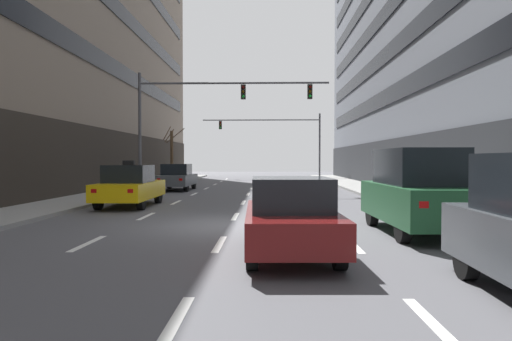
% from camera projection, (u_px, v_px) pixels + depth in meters
% --- Properties ---
extents(ground_plane, '(120.00, 120.00, 0.00)m').
position_uv_depth(ground_plane, '(230.00, 225.00, 13.30)').
color(ground_plane, '#515156').
extents(sidewalk_right, '(2.82, 80.00, 0.14)m').
position_uv_depth(sidewalk_right, '(488.00, 224.00, 13.11)').
color(sidewalk_right, gray).
rests_on(sidewalk_right, ground).
extents(lane_stripe_l1_s3, '(0.16, 2.00, 0.01)m').
position_uv_depth(lane_stripe_l1_s3, '(88.00, 243.00, 10.38)').
color(lane_stripe_l1_s3, silver).
rests_on(lane_stripe_l1_s3, ground).
extents(lane_stripe_l1_s4, '(0.16, 2.00, 0.01)m').
position_uv_depth(lane_stripe_l1_s4, '(146.00, 216.00, 15.37)').
color(lane_stripe_l1_s4, silver).
rests_on(lane_stripe_l1_s4, ground).
extents(lane_stripe_l1_s5, '(0.16, 2.00, 0.01)m').
position_uv_depth(lane_stripe_l1_s5, '(176.00, 202.00, 20.37)').
color(lane_stripe_l1_s5, silver).
rests_on(lane_stripe_l1_s5, ground).
extents(lane_stripe_l1_s6, '(0.16, 2.00, 0.01)m').
position_uv_depth(lane_stripe_l1_s6, '(194.00, 194.00, 25.37)').
color(lane_stripe_l1_s6, silver).
rests_on(lane_stripe_l1_s6, ground).
extents(lane_stripe_l1_s7, '(0.16, 2.00, 0.01)m').
position_uv_depth(lane_stripe_l1_s7, '(206.00, 188.00, 30.36)').
color(lane_stripe_l1_s7, silver).
rests_on(lane_stripe_l1_s7, ground).
extents(lane_stripe_l1_s8, '(0.16, 2.00, 0.01)m').
position_uv_depth(lane_stripe_l1_s8, '(215.00, 184.00, 35.36)').
color(lane_stripe_l1_s8, silver).
rests_on(lane_stripe_l1_s8, ground).
extents(lane_stripe_l1_s9, '(0.16, 2.00, 0.01)m').
position_uv_depth(lane_stripe_l1_s9, '(221.00, 181.00, 40.36)').
color(lane_stripe_l1_s9, silver).
rests_on(lane_stripe_l1_s9, ground).
extents(lane_stripe_l1_s10, '(0.16, 2.00, 0.01)m').
position_uv_depth(lane_stripe_l1_s10, '(227.00, 179.00, 45.36)').
color(lane_stripe_l1_s10, silver).
rests_on(lane_stripe_l1_s10, ground).
extents(lane_stripe_l2_s2, '(0.16, 2.00, 0.01)m').
position_uv_depth(lane_stripe_l2_s2, '(174.00, 323.00, 5.30)').
color(lane_stripe_l2_s2, silver).
rests_on(lane_stripe_l2_s2, ground).
extents(lane_stripe_l2_s3, '(0.16, 2.00, 0.01)m').
position_uv_depth(lane_stripe_l2_s3, '(220.00, 244.00, 10.30)').
color(lane_stripe_l2_s3, silver).
rests_on(lane_stripe_l2_s3, ground).
extents(lane_stripe_l2_s4, '(0.16, 2.00, 0.01)m').
position_uv_depth(lane_stripe_l2_s4, '(235.00, 216.00, 15.30)').
color(lane_stripe_l2_s4, silver).
rests_on(lane_stripe_l2_s4, ground).
extents(lane_stripe_l2_s5, '(0.16, 2.00, 0.01)m').
position_uv_depth(lane_stripe_l2_s5, '(243.00, 202.00, 20.29)').
color(lane_stripe_l2_s5, silver).
rests_on(lane_stripe_l2_s5, ground).
extents(lane_stripe_l2_s6, '(0.16, 2.00, 0.01)m').
position_uv_depth(lane_stripe_l2_s6, '(248.00, 194.00, 25.29)').
color(lane_stripe_l2_s6, silver).
rests_on(lane_stripe_l2_s6, ground).
extents(lane_stripe_l2_s7, '(0.16, 2.00, 0.01)m').
position_uv_depth(lane_stripe_l2_s7, '(251.00, 188.00, 30.29)').
color(lane_stripe_l2_s7, silver).
rests_on(lane_stripe_l2_s7, ground).
extents(lane_stripe_l2_s8, '(0.16, 2.00, 0.01)m').
position_uv_depth(lane_stripe_l2_s8, '(254.00, 184.00, 35.28)').
color(lane_stripe_l2_s8, silver).
rests_on(lane_stripe_l2_s8, ground).
extents(lane_stripe_l2_s9, '(0.16, 2.00, 0.01)m').
position_uv_depth(lane_stripe_l2_s9, '(255.00, 181.00, 40.28)').
color(lane_stripe_l2_s9, silver).
rests_on(lane_stripe_l2_s9, ground).
extents(lane_stripe_l2_s10, '(0.16, 2.00, 0.01)m').
position_uv_depth(lane_stripe_l2_s10, '(257.00, 179.00, 45.28)').
color(lane_stripe_l2_s10, silver).
rests_on(lane_stripe_l2_s10, ground).
extents(lane_stripe_l3_s2, '(0.16, 2.00, 0.01)m').
position_uv_depth(lane_stripe_l3_s2, '(435.00, 325.00, 5.23)').
color(lane_stripe_l3_s2, silver).
rests_on(lane_stripe_l3_s2, ground).
extents(lane_stripe_l3_s3, '(0.16, 2.00, 0.01)m').
position_uv_depth(lane_stripe_l3_s3, '(353.00, 244.00, 10.22)').
color(lane_stripe_l3_s3, silver).
rests_on(lane_stripe_l3_s3, ground).
extents(lane_stripe_l3_s4, '(0.16, 2.00, 0.01)m').
position_uv_depth(lane_stripe_l3_s4, '(325.00, 217.00, 15.22)').
color(lane_stripe_l3_s4, silver).
rests_on(lane_stripe_l3_s4, ground).
extents(lane_stripe_l3_s5, '(0.16, 2.00, 0.01)m').
position_uv_depth(lane_stripe_l3_s5, '(311.00, 203.00, 20.22)').
color(lane_stripe_l3_s5, silver).
rests_on(lane_stripe_l3_s5, ground).
extents(lane_stripe_l3_s6, '(0.16, 2.00, 0.01)m').
position_uv_depth(lane_stripe_l3_s6, '(302.00, 194.00, 25.21)').
color(lane_stripe_l3_s6, silver).
rests_on(lane_stripe_l3_s6, ground).
extents(lane_stripe_l3_s7, '(0.16, 2.00, 0.01)m').
position_uv_depth(lane_stripe_l3_s7, '(297.00, 188.00, 30.21)').
color(lane_stripe_l3_s7, silver).
rests_on(lane_stripe_l3_s7, ground).
extents(lane_stripe_l3_s8, '(0.16, 2.00, 0.01)m').
position_uv_depth(lane_stripe_l3_s8, '(292.00, 184.00, 35.21)').
color(lane_stripe_l3_s8, silver).
rests_on(lane_stripe_l3_s8, ground).
extents(lane_stripe_l3_s9, '(0.16, 2.00, 0.01)m').
position_uv_depth(lane_stripe_l3_s9, '(289.00, 181.00, 40.20)').
color(lane_stripe_l3_s9, silver).
rests_on(lane_stripe_l3_s9, ground).
extents(lane_stripe_l3_s10, '(0.16, 2.00, 0.01)m').
position_uv_depth(lane_stripe_l3_s10, '(287.00, 179.00, 45.20)').
color(lane_stripe_l3_s10, silver).
rests_on(lane_stripe_l3_s10, ground).
extents(car_driving_0, '(1.85, 4.20, 1.56)m').
position_uv_depth(car_driving_0, '(290.00, 217.00, 9.06)').
color(car_driving_0, black).
rests_on(car_driving_0, ground).
extents(taxi_driving_1, '(1.93, 4.54, 1.88)m').
position_uv_depth(taxi_driving_1, '(130.00, 186.00, 18.58)').
color(taxi_driving_1, black).
rests_on(taxi_driving_1, ground).
extents(car_driving_2, '(1.87, 4.43, 1.66)m').
position_uv_depth(car_driving_2, '(177.00, 177.00, 28.56)').
color(car_driving_2, black).
rests_on(car_driving_2, ground).
extents(car_parked_1, '(2.00, 4.58, 2.20)m').
position_uv_depth(car_parked_1, '(418.00, 191.00, 11.79)').
color(car_parked_1, black).
rests_on(car_parked_1, ground).
extents(traffic_signal_0, '(11.16, 0.35, 6.87)m').
position_uv_depth(traffic_signal_0, '(205.00, 106.00, 26.58)').
color(traffic_signal_0, '#4C4C51').
rests_on(traffic_signal_0, sidewalk_left).
extents(traffic_signal_1, '(12.11, 0.34, 6.53)m').
position_uv_depth(traffic_signal_1, '(282.00, 132.00, 46.76)').
color(traffic_signal_1, '#4C4C51').
rests_on(traffic_signal_1, sidewalk_right).
extents(street_tree_0, '(1.70, 1.28, 4.69)m').
position_uv_depth(street_tree_0, '(172.00, 154.00, 39.11)').
color(street_tree_0, '#4C3823').
rests_on(street_tree_0, sidewalk_left).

